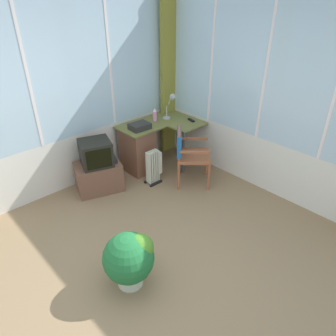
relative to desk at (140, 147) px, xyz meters
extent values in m
cube|color=#896D4E|center=(-1.40, -1.93, -0.43)|extent=(5.70, 5.49, 0.06)
cube|color=silver|center=(-1.40, 0.35, -0.01)|extent=(4.70, 0.06, 0.77)
cube|color=silver|center=(-1.40, 0.35, 1.28)|extent=(4.60, 0.06, 1.82)
cube|color=white|center=(-1.40, 0.35, 1.28)|extent=(0.04, 0.07, 1.82)
cube|color=white|center=(-0.23, 0.35, 1.28)|extent=(0.04, 0.07, 1.82)
cube|color=silver|center=(0.98, -1.93, -0.01)|extent=(0.06, 4.49, 0.77)
cube|color=silver|center=(0.98, -1.93, 1.28)|extent=(0.06, 4.40, 1.82)
cube|color=white|center=(0.98, -1.48, 1.28)|extent=(0.07, 0.04, 1.82)
cube|color=white|center=(0.98, -0.58, 1.28)|extent=(0.07, 0.04, 1.82)
cube|color=olive|center=(0.85, 0.22, 0.94)|extent=(0.35, 0.09, 2.67)
cube|color=olive|center=(0.32, 0.02, 0.33)|extent=(1.22, 0.56, 0.02)
cube|color=olive|center=(0.65, -0.44, 0.33)|extent=(0.56, 0.35, 0.02)
cube|color=brown|center=(-0.06, 0.02, -0.05)|extent=(0.40, 0.52, 0.70)
cylinder|color=#4C4C51|center=(0.41, -0.57, -0.04)|extent=(0.04, 0.04, 0.71)
cylinder|color=#4C4C51|center=(-0.25, 0.25, -0.04)|extent=(0.04, 0.04, 0.71)
cylinder|color=#B2B7BC|center=(0.57, -0.02, 0.35)|extent=(0.13, 0.13, 0.02)
cylinder|color=#B2B7BC|center=(0.57, -0.02, 0.45)|extent=(0.02, 0.02, 0.20)
cylinder|color=#B2B7BC|center=(0.62, -0.05, 0.65)|extent=(0.04, 0.11, 0.18)
cone|color=#B2B7BC|center=(0.67, -0.09, 0.69)|extent=(0.13, 0.13, 0.12)
cube|color=black|center=(0.79, -0.37, 0.35)|extent=(0.08, 0.16, 0.02)
cylinder|color=pink|center=(0.35, 0.03, 0.42)|extent=(0.06, 0.06, 0.16)
cone|color=white|center=(0.35, 0.03, 0.53)|extent=(0.06, 0.06, 0.06)
cube|color=#2D2A28|center=(-0.04, -0.06, 0.38)|extent=(0.31, 0.24, 0.09)
cylinder|color=#9C5635|center=(0.33, -1.18, -0.19)|extent=(0.04, 0.04, 0.43)
cylinder|color=#9C5635|center=(0.64, -0.86, -0.19)|extent=(0.04, 0.04, 0.43)
cylinder|color=#9C5635|center=(0.02, -0.87, -0.19)|extent=(0.04, 0.04, 0.43)
cylinder|color=#9C5635|center=(0.33, -0.55, -0.19)|extent=(0.04, 0.04, 0.43)
cube|color=#9C5635|center=(0.33, -0.87, 0.05)|extent=(0.68, 0.68, 0.04)
cube|color=#9C5635|center=(0.17, -0.71, 0.27)|extent=(0.33, 0.33, 0.39)
cube|color=#205C9D|center=(0.17, -0.71, 0.29)|extent=(0.36, 0.37, 0.33)
cube|color=#9C5635|center=(0.17, -1.02, 0.23)|extent=(0.33, 0.33, 0.03)
cube|color=#9C5635|center=(0.48, -0.71, 0.23)|extent=(0.33, 0.33, 0.03)
cube|color=brown|center=(-0.84, -0.06, -0.19)|extent=(0.75, 0.63, 0.43)
cube|color=black|center=(-0.84, -0.06, 0.21)|extent=(0.53, 0.52, 0.36)
cube|color=black|center=(-0.90, -0.25, 0.21)|extent=(0.33, 0.12, 0.28)
cube|color=#262628|center=(-0.70, -0.11, 0.06)|extent=(0.32, 0.29, 0.07)
cube|color=silver|center=(-0.23, -0.47, -0.11)|extent=(0.02, 0.10, 0.51)
cube|color=silver|center=(-0.19, -0.47, -0.11)|extent=(0.02, 0.10, 0.51)
cube|color=silver|center=(-0.14, -0.47, -0.11)|extent=(0.02, 0.10, 0.51)
cube|color=silver|center=(-0.10, -0.47, -0.11)|extent=(0.02, 0.10, 0.51)
cube|color=silver|center=(-0.06, -0.47, -0.11)|extent=(0.02, 0.10, 0.51)
cube|color=black|center=(-0.14, -0.54, -0.38)|extent=(0.23, 0.03, 0.03)
cube|color=black|center=(-0.14, -0.40, -0.38)|extent=(0.23, 0.03, 0.03)
cube|color=silver|center=(-0.02, -0.47, -0.09)|extent=(0.05, 0.09, 0.36)
cylinder|color=beige|center=(-1.55, -1.75, -0.32)|extent=(0.26, 0.26, 0.16)
sphere|color=#1E6632|center=(-1.55, -1.75, -0.05)|extent=(0.51, 0.51, 0.51)
sphere|color=#488628|center=(-1.45, -1.80, 0.05)|extent=(0.28, 0.28, 0.28)
camera|label=1|loc=(-2.78, -3.62, 2.25)|focal=33.65mm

